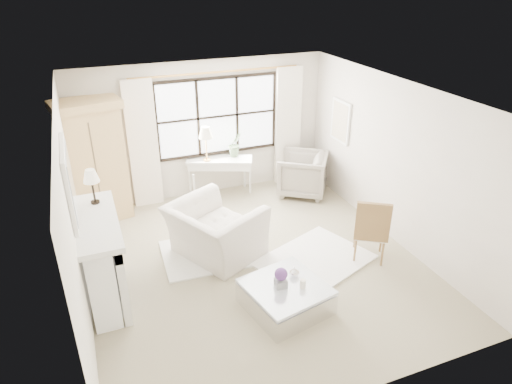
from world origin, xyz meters
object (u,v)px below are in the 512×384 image
armoire (94,161)px  club_armchair (215,231)px  coffee_table (285,297)px  console_table (220,177)px

armoire → club_armchair: size_ratio=1.65×
armoire → coffee_table: armoire is taller
club_armchair → console_table: bearing=-46.4°
club_armchair → coffee_table: club_armchair is taller
armoire → coffee_table: 4.26m
armoire → coffee_table: bearing=-70.4°
console_table → club_armchair: (-0.73, -2.06, 0.04)m
armoire → coffee_table: size_ratio=1.89×
club_armchair → coffee_table: (0.50, -1.61, -0.26)m
armoire → coffee_table: (2.11, -3.57, -0.96)m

